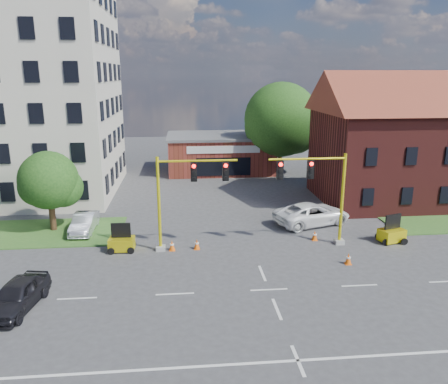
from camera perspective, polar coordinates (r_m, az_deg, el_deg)
The scene contains 18 objects.
ground at distance 23.99m, azimuth 5.89°, elevation -12.57°, with size 120.00×120.00×0.00m, color #3A3A3C.
lane_markings at distance 21.44m, azimuth 7.50°, elevation -16.24°, with size 60.00×36.00×0.01m, color silver, non-canonical shape.
office_block at distance 45.47m, azimuth -26.18°, elevation 12.61°, with size 18.40×15.40×20.60m.
brick_shop at distance 51.75m, azimuth -0.48°, elevation 5.16°, with size 12.40×8.40×4.30m.
townhouse_row at distance 43.39m, azimuth 25.88°, elevation 6.76°, with size 21.00×11.00×11.50m.
tree_large at distance 49.46m, azimuth 7.92°, elevation 9.05°, with size 8.61×8.20×10.36m.
tree_nw_front at distance 33.59m, azimuth -21.52°, elevation 1.20°, with size 4.40×4.19×5.90m.
signal_mast_west at distance 27.75m, azimuth -5.17°, elevation 0.03°, with size 5.30×0.60×6.20m.
signal_mast_east at distance 29.09m, azimuth 12.25°, elevation 0.45°, with size 5.30×0.60×6.20m.
trailer_west at distance 29.23m, azimuth -13.22°, elevation -6.45°, with size 1.65×1.14×1.82m.
trailer_east at distance 32.04m, azimuth 21.05°, elevation -5.12°, with size 1.91×1.55×1.88m.
cone_a at distance 28.87m, azimuth -3.57°, elevation -6.83°, with size 0.40×0.40×0.70m.
cone_b at distance 28.81m, azimuth -6.81°, elevation -6.96°, with size 0.40×0.40×0.70m.
cone_c at distance 27.70m, azimuth 15.93°, elevation -8.40°, with size 0.40×0.40×0.70m.
cone_d at distance 30.94m, azimuth 11.76°, elevation -5.60°, with size 0.40×0.40×0.70m.
pickup_white at distance 34.01m, azimuth 11.44°, elevation -2.80°, with size 2.73×5.93×1.65m, color white.
sedan_dark at distance 24.02m, azimuth -25.38°, elevation -12.06°, with size 1.74×4.32×1.47m, color black.
sedan_silver_front at distance 33.36m, azimuth -17.77°, elevation -3.85°, with size 1.45×4.16×1.37m, color #B7BAC0.
Camera 1 is at (-4.39, -20.80, 11.12)m, focal length 35.00 mm.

